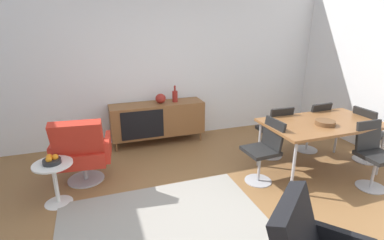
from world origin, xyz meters
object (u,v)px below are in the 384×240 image
(sideboard, at_px, (157,119))
(lounge_chair_red, at_px, (82,150))
(dining_chair_back_right, at_px, (312,125))
(vase_sculptural_dark, at_px, (175,96))
(dining_table, at_px, (322,125))
(dining_chair_back_left, at_px, (275,130))
(dining_chair_near_window, at_px, (265,149))
(wooden_bowl_on_table, at_px, (325,123))
(dining_chair_front_right, at_px, (373,153))
(vase_cobalt, at_px, (161,98))
(dining_chair_far_end, at_px, (368,133))
(fruit_bowl, at_px, (52,160))
(side_table_round, at_px, (55,179))

(sideboard, height_order, lounge_chair_red, lounge_chair_red)
(sideboard, xyz_separation_m, dining_chair_back_right, (2.28, -1.19, 0.03))
(vase_sculptural_dark, height_order, dining_chair_back_right, vase_sculptural_dark)
(dining_table, xyz_separation_m, dining_chair_back_left, (-0.35, 0.56, -0.23))
(dining_chair_near_window, bearing_deg, wooden_bowl_on_table, -7.34)
(dining_chair_back_left, bearing_deg, dining_chair_back_right, 0.01)
(dining_table, xyz_separation_m, dining_chair_front_right, (0.35, -0.56, -0.23))
(dining_chair_near_window, height_order, lounge_chair_red, lounge_chair_red)
(vase_cobalt, bearing_deg, dining_chair_front_right, -46.28)
(dining_chair_back_right, height_order, dining_chair_front_right, same)
(lounge_chair_red, bearing_deg, dining_chair_back_left, -3.63)
(dining_chair_near_window, bearing_deg, lounge_chair_red, 162.10)
(dining_chair_back_left, xyz_separation_m, dining_chair_far_end, (1.24, -0.56, 0.00))
(dining_chair_far_end, bearing_deg, dining_chair_back_right, 133.66)
(dining_chair_back_left, bearing_deg, vase_sculptural_dark, 136.38)
(dining_chair_back_right, xyz_separation_m, dining_chair_far_end, (0.54, -0.56, 0.00))
(dining_chair_front_right, distance_m, dining_chair_far_end, 0.77)
(dining_chair_far_end, relative_size, fruit_bowl, 4.28)
(dining_table, bearing_deg, dining_chair_back_left, 122.18)
(sideboard, xyz_separation_m, dining_chair_far_end, (2.82, -1.75, 0.03))
(sideboard, bearing_deg, dining_chair_back_right, -27.57)
(dining_chair_far_end, height_order, side_table_round, dining_chair_far_end)
(sideboard, distance_m, dining_chair_back_right, 2.58)
(side_table_round, height_order, fruit_bowl, fruit_bowl)
(fruit_bowl, bearing_deg, vase_sculptural_dark, 37.03)
(vase_sculptural_dark, xyz_separation_m, lounge_chair_red, (-1.56, -1.02, -0.36))
(dining_chair_back_right, bearing_deg, wooden_bowl_on_table, -121.41)
(wooden_bowl_on_table, bearing_deg, vase_sculptural_dark, 129.90)
(sideboard, height_order, dining_chair_front_right, dining_chair_front_right)
(dining_chair_far_end, bearing_deg, dining_table, 179.88)
(sideboard, height_order, dining_chair_near_window, dining_chair_near_window)
(wooden_bowl_on_table, height_order, dining_chair_back_right, dining_chair_back_right)
(wooden_bowl_on_table, xyz_separation_m, fruit_bowl, (-3.41, 0.45, -0.21))
(dining_chair_near_window, xyz_separation_m, dining_chair_far_end, (1.78, -0.01, 0.00))
(wooden_bowl_on_table, xyz_separation_m, dining_chair_back_left, (-0.30, 0.66, -0.30))
(sideboard, bearing_deg, dining_chair_front_right, -45.37)
(dining_table, bearing_deg, lounge_chair_red, 166.87)
(dining_table, distance_m, dining_chair_back_right, 0.70)
(lounge_chair_red, bearing_deg, dining_chair_back_right, -2.90)
(wooden_bowl_on_table, relative_size, dining_chair_back_right, 0.30)
(lounge_chair_red, distance_m, fruit_bowl, 0.50)
(dining_chair_back_left, height_order, side_table_round, dining_chair_back_left)
(fruit_bowl, bearing_deg, dining_chair_back_right, 3.14)
(wooden_bowl_on_table, height_order, lounge_chair_red, lounge_chair_red)
(dining_chair_far_end, bearing_deg, dining_chair_front_right, -134.00)
(dining_chair_back_left, height_order, lounge_chair_red, lounge_chair_red)
(wooden_bowl_on_table, height_order, dining_chair_front_right, dining_chair_front_right)
(vase_cobalt, distance_m, vase_sculptural_dark, 0.26)
(vase_cobalt, xyz_separation_m, vase_sculptural_dark, (0.26, 0.00, 0.02))
(vase_sculptural_dark, height_order, dining_chair_front_right, vase_sculptural_dark)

